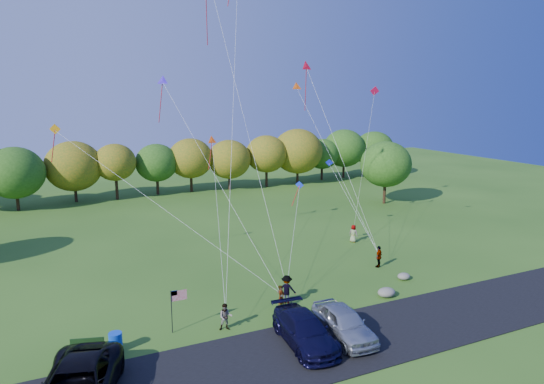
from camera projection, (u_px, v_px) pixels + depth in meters
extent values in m
plane|color=#2C5718|center=(289.00, 316.00, 28.64)|extent=(140.00, 140.00, 0.00)
cube|color=black|center=(324.00, 346.00, 25.08)|extent=(44.00, 6.00, 0.06)
cylinder|color=#3A2715|center=(22.00, 199.00, 54.36)|extent=(0.36, 0.36, 2.52)
ellipsoid|color=#3B5E17|center=(19.00, 170.00, 53.71)|extent=(6.33, 6.33, 5.70)
cylinder|color=#3A2715|center=(77.00, 190.00, 59.30)|extent=(0.36, 0.36, 2.71)
ellipsoid|color=#234F15|center=(75.00, 166.00, 58.71)|extent=(5.10, 5.10, 4.59)
cylinder|color=#3A2715|center=(119.00, 188.00, 59.88)|extent=(0.36, 0.36, 3.05)
ellipsoid|color=#234F15|center=(117.00, 157.00, 59.13)|extent=(6.92, 6.92, 6.23)
cylinder|color=#3A2715|center=(147.00, 185.00, 62.56)|extent=(0.36, 0.36, 2.61)
ellipsoid|color=#3B5E17|center=(146.00, 162.00, 61.97)|extent=(5.20, 5.20, 4.68)
cylinder|color=#3A2715|center=(191.00, 183.00, 65.48)|extent=(0.36, 0.36, 2.29)
ellipsoid|color=#234F15|center=(190.00, 159.00, 64.84)|extent=(6.50, 6.50, 5.85)
cylinder|color=#3A2715|center=(231.00, 183.00, 65.32)|extent=(0.36, 0.36, 2.23)
ellipsoid|color=#234F15|center=(230.00, 158.00, 64.66)|extent=(6.81, 6.81, 6.13)
cylinder|color=#3A2715|center=(262.00, 176.00, 69.83)|extent=(0.36, 0.36, 2.70)
ellipsoid|color=#3B5E17|center=(262.00, 155.00, 69.25)|extent=(4.93, 4.93, 4.43)
cylinder|color=#3A2715|center=(297.00, 176.00, 70.50)|extent=(0.36, 0.36, 2.31)
ellipsoid|color=#3B5E17|center=(298.00, 153.00, 69.84)|extent=(6.72, 6.72, 6.05)
cylinder|color=#3A2715|center=(328.00, 174.00, 70.96)|extent=(0.36, 0.36, 2.87)
ellipsoid|color=#234F15|center=(329.00, 150.00, 70.28)|extent=(6.16, 6.16, 5.54)
cylinder|color=#3A2715|center=(350.00, 168.00, 75.89)|extent=(0.36, 0.36, 2.94)
ellipsoid|color=#234F15|center=(351.00, 144.00, 75.15)|extent=(6.98, 6.98, 6.28)
cylinder|color=#3A2715|center=(376.00, 169.00, 76.68)|extent=(0.36, 0.36, 2.48)
ellipsoid|color=#3B5E17|center=(377.00, 148.00, 76.01)|extent=(6.63, 6.63, 5.96)
cylinder|color=#3A2715|center=(385.00, 192.00, 57.85)|extent=(0.36, 0.36, 2.80)
ellipsoid|color=#234F15|center=(386.00, 164.00, 57.18)|extent=(6.00, 6.00, 5.40)
imported|color=black|center=(305.00, 330.00, 25.10)|extent=(2.54, 5.43, 1.53)
imported|color=#ACB1B7|center=(344.00, 323.00, 25.85)|extent=(2.20, 4.91, 1.64)
imported|color=#4C4C59|center=(281.00, 297.00, 29.35)|extent=(0.66, 0.62, 1.52)
imported|color=#4C4C59|center=(226.00, 317.00, 26.76)|extent=(0.88, 0.78, 1.53)
imported|color=#4C4C59|center=(287.00, 289.00, 30.19)|extent=(1.35, 1.21, 1.82)
imported|color=#4C4C59|center=(379.00, 257.00, 36.52)|extent=(1.05, 0.86, 1.67)
imported|color=#4C4C59|center=(353.00, 233.00, 42.76)|extent=(0.80, 0.91, 1.56)
cube|color=black|center=(87.00, 346.00, 24.40)|extent=(1.60, 0.56, 0.05)
cube|color=black|center=(87.00, 343.00, 24.20)|extent=(1.58, 0.51, 0.50)
cube|color=black|center=(73.00, 353.00, 24.16)|extent=(0.18, 0.41, 0.38)
cube|color=black|center=(102.00, 347.00, 24.72)|extent=(0.18, 0.41, 0.38)
cylinder|color=blue|center=(116.00, 342.00, 24.55)|extent=(0.67, 0.67, 1.01)
cylinder|color=black|center=(172.00, 312.00, 26.34)|extent=(0.05, 0.05, 2.44)
cube|color=red|center=(179.00, 295.00, 26.35)|extent=(0.88, 0.59, 0.02)
cube|color=navy|center=(174.00, 293.00, 26.21)|extent=(0.35, 0.02, 0.27)
ellipsoid|color=gray|center=(386.00, 292.00, 31.24)|extent=(1.20, 0.94, 0.60)
ellipsoid|color=slate|center=(404.00, 276.00, 34.16)|extent=(0.92, 0.77, 0.48)
cone|color=#3215D3|center=(163.00, 81.00, 36.62)|extent=(1.02, 0.78, 0.86)
cone|color=#C74A0D|center=(297.00, 87.00, 40.83)|extent=(0.99, 0.67, 0.81)
cone|color=red|center=(306.00, 66.00, 39.28)|extent=(1.03, 0.45, 0.96)
cube|color=#E20F43|center=(375.00, 91.00, 38.92)|extent=(0.76, 0.27, 0.75)
cube|color=orange|center=(55.00, 129.00, 31.44)|extent=(0.68, 0.25, 0.70)
cube|color=#1521D2|center=(329.00, 163.00, 43.12)|extent=(0.59, 0.39, 0.65)
cone|color=#DC4A0F|center=(212.00, 140.00, 42.20)|extent=(0.93, 0.40, 0.87)
cube|color=#1C39FF|center=(300.00, 185.00, 37.27)|extent=(0.47, 0.50, 0.64)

